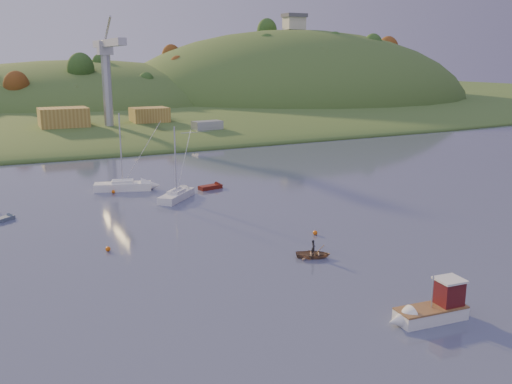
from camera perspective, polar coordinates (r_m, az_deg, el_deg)
name	(u,v)px	position (r m, az deg, el deg)	size (l,w,h in m)	color
far_shore	(48,105)	(250.37, -20.05, 8.20)	(620.00, 220.00, 1.50)	#315220
shore_slope	(73,120)	(186.08, -17.85, 6.88)	(640.00, 150.00, 7.00)	#315220
hill_center	(82,108)	(231.88, -17.03, 8.07)	(140.00, 120.00, 36.00)	#315220
hill_right	(293,103)	(245.93, 3.72, 8.88)	(150.00, 130.00, 60.00)	#315220
hilltop_house	(294,21)	(245.67, 3.85, 16.67)	(9.00, 7.00, 6.45)	beige
hillside_trees	(64,114)	(205.81, -18.67, 7.37)	(280.00, 50.00, 32.00)	#274E1C
wharf	(120,131)	(144.74, -13.40, 5.99)	(42.00, 16.00, 2.40)	slate
shed_west	(64,118)	(143.13, -18.68, 7.03)	(11.00, 8.00, 4.80)	#A27A36
shed_east	(150,116)	(148.24, -10.60, 7.53)	(9.00, 7.00, 4.00)	#A27A36
dock_crane	(107,64)	(139.55, -14.65, 12.25)	(3.20, 28.00, 20.30)	#B7B7BC
fishing_boat	(427,310)	(43.72, 16.69, -11.24)	(6.38, 2.39, 3.99)	silver
sailboat_near	(176,195)	(77.39, -7.96, -0.28)	(6.46, 6.59, 9.85)	silver
sailboat_far	(123,185)	(84.29, -13.18, 0.65)	(8.34, 4.53, 11.09)	white
canoe	(313,254)	(55.00, 5.74, -6.20)	(2.36, 3.31, 0.68)	#88664B
paddler	(313,250)	(54.87, 5.75, -5.80)	(0.55, 0.36, 1.50)	black
red_tender	(215,186)	(83.64, -4.16, 0.57)	(4.20, 2.14, 1.37)	#61170D
grey_dinghy	(8,218)	(73.47, -23.57, -2.37)	(2.83, 2.57, 1.05)	slate
work_vessel	(207,132)	(136.36, -4.88, 5.98)	(16.56, 7.50, 4.12)	slate
buoy_1	(315,233)	(61.86, 5.94, -4.07)	(0.50, 0.50, 0.50)	#E05E0B
buoy_3	(113,192)	(82.71, -14.08, 0.03)	(0.50, 0.50, 0.50)	#E05E0B
buoy_4	(108,249)	(58.30, -14.59, -5.53)	(0.50, 0.50, 0.50)	#E05E0B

